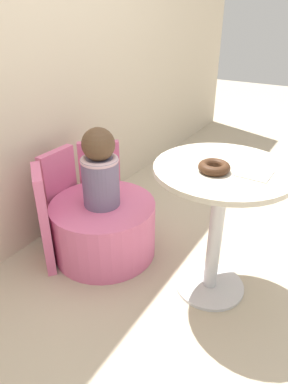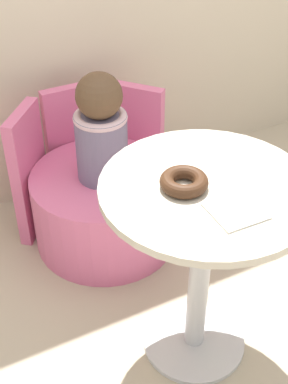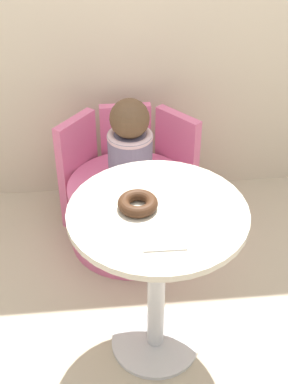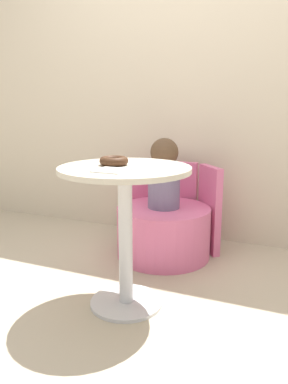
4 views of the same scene
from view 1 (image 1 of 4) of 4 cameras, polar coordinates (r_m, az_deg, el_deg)
The scene contains 8 objects.
ground_plane at distance 2.00m, azimuth 9.30°, elevation -14.90°, with size 12.00×12.00×0.00m, color #B7A88E.
back_wall at distance 2.14m, azimuth -19.26°, elevation 22.62°, with size 6.00×0.06×2.40m.
round_table at distance 1.69m, azimuth 12.39°, elevation -1.96°, with size 0.64×0.64×0.72m.
tub_chair at distance 2.12m, azimuth -6.70°, elevation -5.96°, with size 0.63×0.63×0.34m.
booth_backrest at distance 2.20m, azimuth -12.23°, elevation -1.06°, with size 0.73×0.26×0.61m.
child_figure at distance 1.93m, azimuth -7.35°, elevation 3.78°, with size 0.22×0.22×0.46m.
donut at distance 1.54m, azimuth 11.61°, elevation 4.09°, with size 0.14×0.14×0.04m.
paper_napkin at distance 1.57m, azimuth 17.90°, elevation 3.00°, with size 0.14×0.14×0.01m.
Camera 1 is at (-1.39, -0.49, 1.36)m, focal length 32.00 mm.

